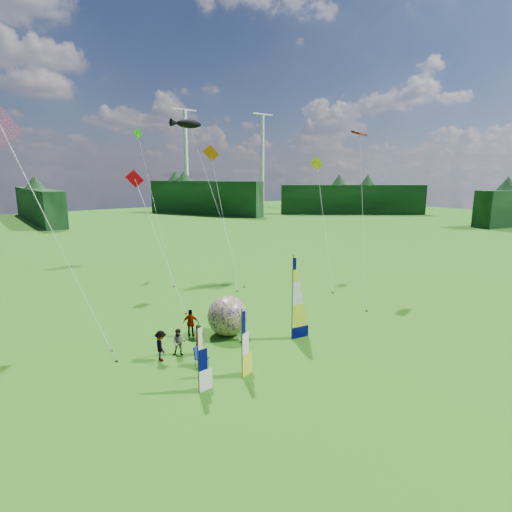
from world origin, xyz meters
TOP-DOWN VIEW (x-y plane):
  - ground at (0.00, 0.00)m, footprint 220.00×220.00m
  - treeline_ring at (0.00, 0.00)m, footprint 210.00×210.00m
  - turbine_left at (70.00, 95.00)m, footprint 8.00×1.20m
  - turbine_right at (45.00, 102.00)m, footprint 8.00×1.20m
  - feather_banner_main at (1.07, 2.99)m, footprint 1.42×0.33m
  - side_banner_left at (-4.24, 0.86)m, footprint 0.99×0.33m
  - side_banner_far at (-6.72, 0.90)m, footprint 0.97×0.17m
  - bol_inflatable at (-1.75, 6.08)m, footprint 3.32×3.32m
  - spectator_a at (-4.65, 4.57)m, footprint 0.74×0.57m
  - spectator_b at (-5.64, 5.22)m, footprint 0.86×0.75m
  - spectator_c at (-6.73, 5.23)m, footprint 0.61×1.18m
  - spectator_d at (-3.76, 7.31)m, footprint 1.08×1.00m
  - camp_chair at (-5.28, 3.19)m, footprint 0.83×0.83m
  - kite_whale at (5.79, 19.93)m, footprint 7.86×14.35m
  - kite_rainbow_delta at (-10.39, 12.08)m, footprint 11.52×14.31m
  - kite_parafoil at (11.68, 6.27)m, footprint 9.57×10.12m
  - small_kite_red at (-2.09, 15.82)m, footprint 4.45×12.06m
  - small_kite_orange at (5.80, 18.45)m, footprint 10.25×13.47m
  - small_kite_yellow at (13.15, 11.96)m, footprint 9.19×10.96m
  - small_kite_pink at (-11.21, 9.29)m, footprint 7.72×8.35m
  - small_kite_green at (1.04, 23.79)m, footprint 6.80×12.76m

SIDE VIEW (x-z plane):
  - ground at x=0.00m, z-range 0.00..0.00m
  - camp_chair at x=-5.28m, z-range 0.00..1.14m
  - spectator_b at x=-5.64m, z-range 0.00..1.60m
  - spectator_c at x=-6.73m, z-range 0.00..1.74m
  - spectator_d at x=-3.76m, z-range 0.00..1.79m
  - spectator_a at x=-4.65m, z-range 0.00..1.82m
  - bol_inflatable at x=-1.75m, z-range 0.00..2.60m
  - side_banner_far at x=-6.72m, z-range 0.00..3.28m
  - side_banner_left at x=-4.24m, z-range 0.00..3.58m
  - feather_banner_main at x=1.07m, z-range 0.00..5.29m
  - treeline_ring at x=0.00m, z-range 0.00..8.00m
  - small_kite_red at x=-2.09m, z-range 0.00..11.24m
  - small_kite_yellow at x=13.15m, z-range 0.00..12.62m
  - small_kite_orange at x=5.80m, z-range 0.00..13.94m
  - kite_rainbow_delta at x=-10.39m, z-range 0.00..15.57m
  - kite_parafoil at x=11.68m, z-range 0.00..15.65m
  - small_kite_green at x=1.04m, z-range 0.00..15.66m
  - kite_whale at x=5.79m, z-range 0.00..17.20m
  - small_kite_pink at x=-11.21m, z-range 0.00..17.32m
  - turbine_left at x=70.00m, z-range 0.00..30.00m
  - turbine_right at x=45.00m, z-range 0.00..30.00m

